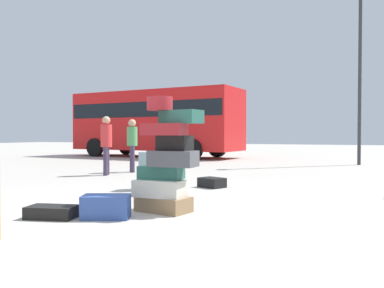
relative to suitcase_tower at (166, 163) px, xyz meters
The scene contains 10 objects.
ground_plane 0.83m from the suitcase_tower, 134.17° to the right, with size 80.00×80.00×0.00m, color #ADA89E.
suitcase_tower is the anchor object (origin of this frame).
suitcase_black_upright_blue 2.82m from the suitcase_tower, 97.01° to the left, with size 0.50×0.37×0.20m, color black.
suitcase_black_left_side 1.65m from the suitcase_tower, 140.13° to the right, with size 0.62×0.36×0.16m, color black.
suitcase_slate_behind_tower 2.40m from the suitcase_tower, 125.73° to the left, with size 0.25×0.36×0.75m, color gray.
suitcase_navy_right_side 1.03m from the suitcase_tower, 126.95° to the right, with size 0.61×0.36×0.30m, color #334F99.
person_tourist_with_camera 6.18m from the suitcase_tower, 126.17° to the left, with size 0.30×0.30×1.53m.
person_passerby_in_red 5.51m from the suitcase_tower, 133.95° to the left, with size 0.30×0.32×1.58m.
parked_bus 14.12m from the suitcase_tower, 119.10° to the left, with size 8.61×3.32×3.15m.
lamp_post 11.54m from the suitcase_tower, 77.51° to the left, with size 0.36×0.36×7.15m.
Camera 1 is at (2.91, -4.76, 1.10)m, focal length 37.94 mm.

